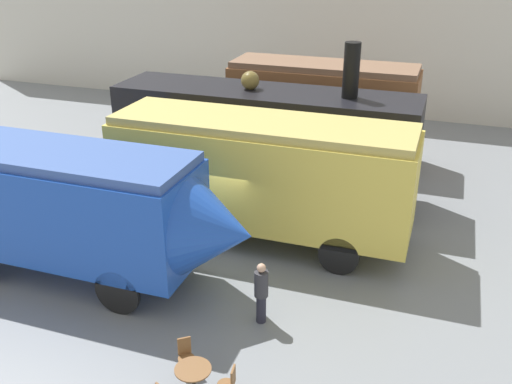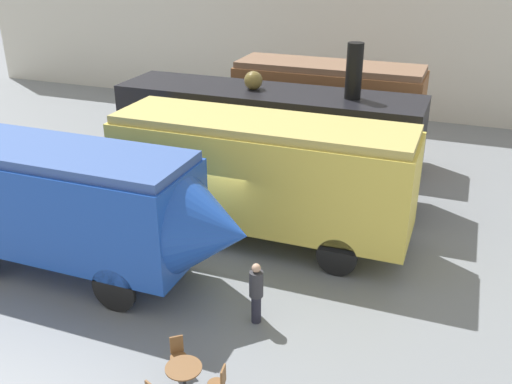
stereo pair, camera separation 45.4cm
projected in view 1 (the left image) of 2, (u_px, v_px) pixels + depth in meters
ground_plane at (212, 248)px, 17.28m from camera, size 80.00×80.00×0.00m
backdrop_wall at (331, 24)px, 28.92m from camera, size 44.00×0.15×9.00m
passenger_coach_wooden at (322, 103)px, 23.31m from camera, size 7.52×2.47×4.01m
steam_locomotive at (265, 132)px, 20.12m from camera, size 10.62×2.63×5.59m
passenger_coach_vintage at (261, 171)px, 16.92m from camera, size 8.95×2.64×3.84m
streamlined_locomotive at (87, 206)px, 14.94m from camera, size 8.91×2.59×3.65m
cafe_table_near at (193, 376)px, 11.51m from camera, size 0.75×0.75×0.73m
cafe_chair_0 at (229, 382)px, 11.40m from camera, size 0.37×0.36×0.87m
cafe_chair_1 at (185, 354)px, 12.18m from camera, size 0.40×0.40×0.87m
visitor_person at (261, 291)px, 13.65m from camera, size 0.34×0.34×1.64m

